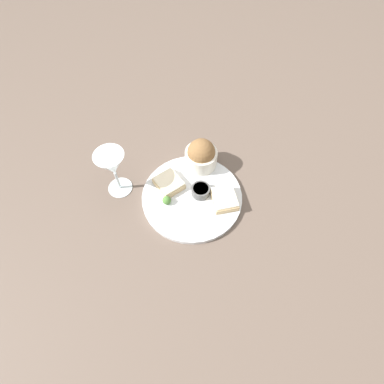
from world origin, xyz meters
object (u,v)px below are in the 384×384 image
(salad_bowl, at_px, (201,155))
(wine_glass, at_px, (112,166))
(cheese_toast_near, at_px, (169,183))
(cheese_toast_far, at_px, (224,199))
(sauce_ramekin, at_px, (201,190))

(salad_bowl, bearing_deg, wine_glass, 61.83)
(cheese_toast_near, relative_size, wine_glass, 0.57)
(wine_glass, bearing_deg, cheese_toast_near, -136.86)
(salad_bowl, xyz_separation_m, cheese_toast_near, (0.01, 0.12, -0.03))
(cheese_toast_far, bearing_deg, cheese_toast_near, 24.69)
(sauce_ramekin, bearing_deg, wine_glass, 36.83)
(salad_bowl, relative_size, cheese_toast_near, 1.11)
(sauce_ramekin, relative_size, wine_glass, 0.35)
(cheese_toast_far, height_order, wine_glass, wine_glass)
(sauce_ramekin, bearing_deg, cheese_toast_near, 27.20)
(sauce_ramekin, xyz_separation_m, wine_glass, (0.19, 0.14, 0.08))
(cheese_toast_far, bearing_deg, salad_bowl, -21.30)
(cheese_toast_far, relative_size, wine_glass, 0.66)
(salad_bowl, distance_m, wine_glass, 0.26)
(salad_bowl, height_order, wine_glass, wine_glass)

